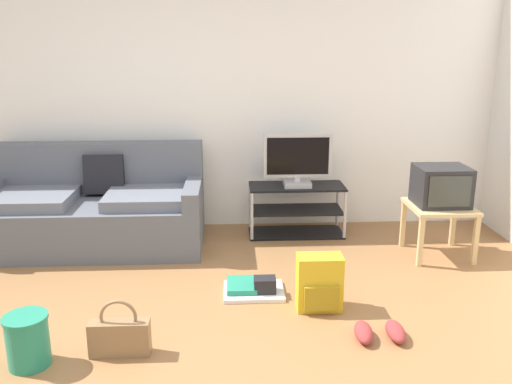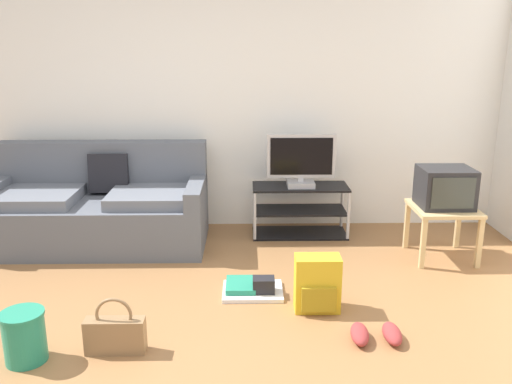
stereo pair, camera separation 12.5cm
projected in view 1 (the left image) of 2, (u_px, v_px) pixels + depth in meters
ground_plane at (167, 357)px, 3.22m from camera, size 9.00×9.80×0.02m
wall_back at (188, 91)px, 5.21m from camera, size 9.00×0.10×2.70m
couch at (94, 210)px, 4.90m from camera, size 1.95×0.89×0.90m
tv_stand at (296, 210)px, 5.21m from camera, size 0.91×0.39×0.49m
flat_tv at (298, 161)px, 5.05m from camera, size 0.64×0.22×0.50m
side_table at (439, 213)px, 4.64m from camera, size 0.52×0.52×0.46m
crt_tv at (441, 186)px, 4.60m from camera, size 0.43×0.38×0.33m
backpack at (319, 283)px, 3.74m from camera, size 0.31×0.25×0.39m
handbag at (120, 336)px, 3.20m from camera, size 0.36×0.11×0.35m
cleaning_bucket at (28, 339)px, 3.09m from camera, size 0.25×0.25×0.31m
sneakers_pair at (380, 332)px, 3.40m from camera, size 0.33×0.27×0.09m
floor_tray at (253, 288)px, 4.01m from camera, size 0.44×0.34×0.14m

